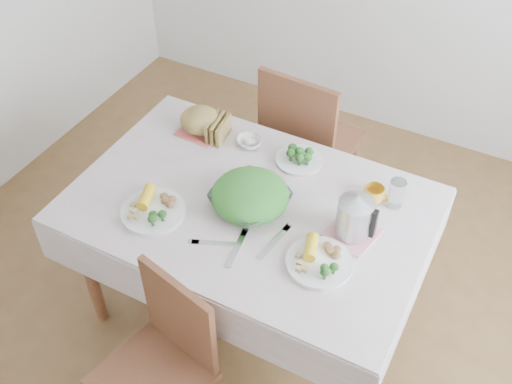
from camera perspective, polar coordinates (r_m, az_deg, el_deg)
The scene contains 19 objects.
floor at distance 3.11m, azimuth -0.51°, elevation -11.04°, with size 3.60×3.60×0.00m, color brown.
dining_table at distance 2.82m, azimuth -0.55°, elevation -6.66°, with size 1.40×0.90×0.75m, color brown.
tablecloth at distance 2.53m, azimuth -0.61°, elevation -1.17°, with size 1.50×1.00×0.01m, color beige.
chair_near at distance 2.42m, azimuth -10.05°, elevation -16.57°, with size 0.39×0.39×0.86m, color brown.
chair_far at distance 3.30m, azimuth 5.33°, elevation 4.51°, with size 0.45×0.45×0.99m, color brown.
salad_bowl at distance 2.49m, azimuth -0.56°, elevation -0.77°, with size 0.31×0.31×0.08m, color white.
dinner_plate_left at distance 2.51m, azimuth -9.74°, elevation -1.87°, with size 0.27×0.27×0.02m, color white.
dinner_plate_right at distance 2.31m, azimuth 6.04°, elevation -6.72°, with size 0.26×0.26×0.02m, color white.
broccoli_plate at distance 2.72m, azimuth 4.11°, elevation 3.05°, with size 0.22×0.22×0.02m, color beige.
napkin at distance 2.91m, azimuth -5.25°, elevation 5.88°, with size 0.19×0.19×0.00m, color #E3645B.
bread_loaf at distance 2.88m, azimuth -5.32°, elevation 6.76°, with size 0.20×0.19×0.12m, color olive.
fruit_bowl at distance 2.80m, azimuth -0.64°, elevation 4.79°, with size 0.12×0.12×0.04m, color white.
yellow_mug at distance 2.56m, azimuth 11.18°, elevation -0.20°, with size 0.09×0.09×0.07m, color gold.
glass_tumbler at distance 2.55m, azimuth 13.23°, elevation -0.11°, with size 0.07×0.07×0.13m, color white.
pink_tray at distance 2.43m, azimuth 9.12°, elevation -3.87°, with size 0.18×0.18×0.01m, color #D78389.
electric_kettle at distance 2.35m, azimuth 9.43°, elevation -2.02°, with size 0.14×0.14×0.20m, color #B2B5BA.
fork_left at distance 2.36m, azimuth -1.85°, elevation -5.40°, with size 0.02×0.20×0.00m, color silver.
fork_right at distance 2.38m, azimuth 1.70°, elevation -4.79°, with size 0.03×0.22×0.00m, color silver.
knife at distance 2.38m, azimuth -3.84°, elevation -4.90°, with size 0.02×0.20×0.00m, color silver.
Camera 1 is at (0.86, -1.57, 2.55)m, focal length 42.00 mm.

